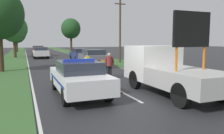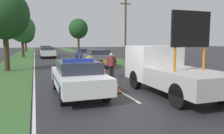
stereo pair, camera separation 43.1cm
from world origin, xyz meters
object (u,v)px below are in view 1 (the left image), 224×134
object	(u,v)px
roadside_tree_near_right	(16,33)
roadside_tree_mid_right	(71,29)
queued_car_suv_grey	(93,58)
road_barrier	(93,64)
work_truck	(167,69)
queued_car_hatch_blue	(80,55)
roadside_tree_near_left	(14,29)
queued_car_wagon_maroon	(38,50)
traffic_cone_near_police	(101,71)
queued_car_van_white	(41,52)
traffic_cone_centre_front	(116,86)
utility_pole	(120,29)
police_car	(79,77)
police_officer	(88,65)
pedestrian_civilian	(109,64)

from	to	relation	value
roadside_tree_near_right	roadside_tree_mid_right	bearing A→B (deg)	-44.44
queued_car_suv_grey	road_barrier	bearing A→B (deg)	73.02
work_truck	queued_car_hatch_blue	size ratio (longest dim) A/B	1.31
roadside_tree_near_left	queued_car_wagon_maroon	bearing A→B (deg)	57.05
roadside_tree_mid_right	road_barrier	bearing A→B (deg)	-98.75
road_barrier	traffic_cone_near_police	bearing A→B (deg)	46.01
traffic_cone_near_police	queued_car_suv_grey	size ratio (longest dim) A/B	0.15
traffic_cone_near_police	queued_car_van_white	bearing A→B (deg)	98.36
queued_car_suv_grey	queued_car_van_white	bearing A→B (deg)	-74.01
work_truck	traffic_cone_centre_front	distance (m)	2.40
traffic_cone_centre_front	queued_car_wagon_maroon	bearing A→B (deg)	92.92
roadside_tree_near_right	utility_pole	distance (m)	32.08
traffic_cone_centre_front	police_car	bearing A→B (deg)	170.87
traffic_cone_centre_front	roadside_tree_near_left	world-z (taller)	roadside_tree_near_left
roadside_tree_near_right	police_car	bearing A→B (deg)	-85.26
road_barrier	roadside_tree_mid_right	world-z (taller)	roadside_tree_mid_right
work_truck	roadside_tree_near_left	world-z (taller)	roadside_tree_near_left
road_barrier	roadside_tree_near_left	world-z (taller)	roadside_tree_near_left
traffic_cone_near_police	queued_car_suv_grey	distance (m)	5.31
roadside_tree_near_right	traffic_cone_centre_front	bearing A→B (deg)	-83.13
work_truck	queued_car_van_white	bearing A→B (deg)	-77.34
queued_car_suv_grey	queued_car_hatch_blue	size ratio (longest dim) A/B	1.00
queued_car_suv_grey	roadside_tree_near_right	xyz separation A→B (m)	(-7.20, 32.65, 3.18)
police_car	police_officer	distance (m)	3.41
queued_car_wagon_maroon	police_officer	bearing A→B (deg)	92.53
queued_car_suv_grey	traffic_cone_near_police	bearing A→B (deg)	78.72
pedestrian_civilian	road_barrier	bearing A→B (deg)	132.54
work_truck	traffic_cone_centre_front	xyz separation A→B (m)	(-2.18, 0.66, -0.75)
police_officer	roadside_tree_mid_right	world-z (taller)	roadside_tree_mid_right
police_car	roadside_tree_near_left	size ratio (longest dim) A/B	0.78
traffic_cone_near_police	queued_car_wagon_maroon	size ratio (longest dim) A/B	0.14
traffic_cone_centre_front	roadside_tree_near_right	world-z (taller)	roadside_tree_near_right
queued_car_wagon_maroon	road_barrier	bearing A→B (deg)	93.90
work_truck	roadside_tree_near_left	bearing A→B (deg)	-71.10
queued_car_wagon_maroon	roadside_tree_near_right	distance (m)	13.22
roadside_tree_near_right	police_officer	bearing A→B (deg)	-83.05
queued_car_van_white	queued_car_wagon_maroon	xyz separation A→B (m)	(0.08, 7.48, 0.03)
roadside_tree_near_right	queued_car_wagon_maroon	bearing A→B (deg)	-73.71
road_barrier	police_officer	distance (m)	0.97
roadside_tree_near_left	queued_car_van_white	bearing A→B (deg)	-34.03
queued_car_hatch_blue	work_truck	bearing A→B (deg)	89.72
pedestrian_civilian	traffic_cone_centre_front	size ratio (longest dim) A/B	2.51
queued_car_suv_grey	queued_car_wagon_maroon	xyz separation A→B (m)	(-3.60, 20.33, 0.02)
traffic_cone_near_police	traffic_cone_centre_front	size ratio (longest dim) A/B	0.99
traffic_cone_centre_front	roadside_tree_near_right	xyz separation A→B (m)	(-5.15, 42.77, 3.69)
road_barrier	queued_car_suv_grey	size ratio (longest dim) A/B	0.66
utility_pole	work_truck	bearing A→B (deg)	-105.25
queued_car_hatch_blue	police_officer	bearing A→B (deg)	78.27
police_car	work_truck	xyz separation A→B (m)	(3.81, -0.93, 0.30)
pedestrian_civilian	queued_car_van_white	size ratio (longest dim) A/B	0.34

